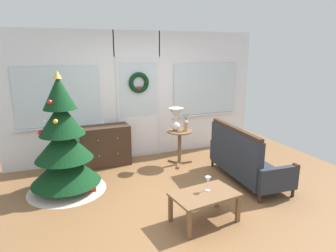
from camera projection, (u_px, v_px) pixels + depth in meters
name	position (u px, v px, depth m)	size (l,w,h in m)	color
ground_plane	(178.00, 199.00, 4.56)	(6.76, 6.76, 0.00)	brown
back_wall_with_door	(138.00, 95.00, 6.12)	(5.20, 0.19, 2.55)	white
christmas_tree	(64.00, 150.00, 4.68)	(1.23, 1.23, 1.90)	#4C331E
dresser_cabinet	(106.00, 146.00, 5.81)	(0.91, 0.47, 0.78)	#3D281C
settee_sofa	(244.00, 160.00, 5.10)	(0.79, 1.66, 0.96)	#3D281C
side_table	(180.00, 141.00, 5.82)	(0.50, 0.48, 0.68)	brown
table_lamp	(176.00, 116.00, 5.72)	(0.28, 0.28, 0.44)	silver
flower_vase	(186.00, 125.00, 5.73)	(0.11, 0.10, 0.35)	tan
coffee_table	(205.00, 198.00, 3.89)	(0.90, 0.63, 0.40)	brown
wine_glass	(208.00, 180.00, 3.92)	(0.08, 0.08, 0.20)	silver
gift_box	(90.00, 187.00, 4.76)	(0.17, 0.15, 0.17)	red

